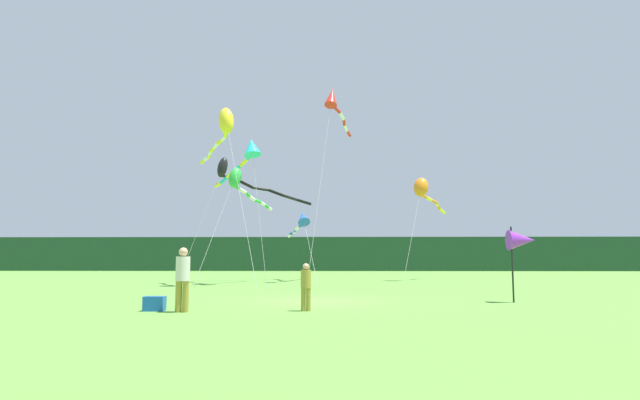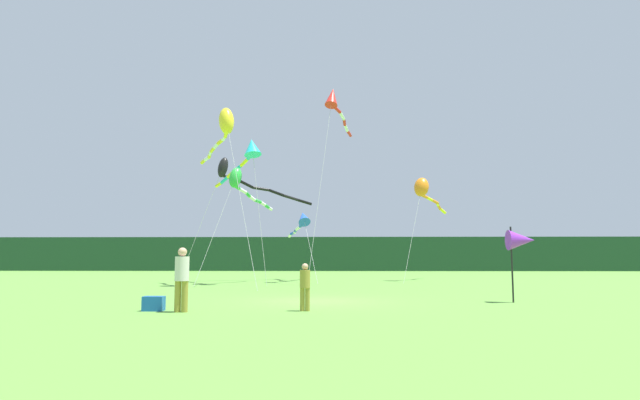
{
  "view_description": "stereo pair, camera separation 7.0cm",
  "coord_description": "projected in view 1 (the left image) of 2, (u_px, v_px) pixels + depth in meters",
  "views": [
    {
      "loc": [
        0.62,
        -18.75,
        1.49
      ],
      "look_at": [
        0.0,
        6.0,
        4.22
      ],
      "focal_mm": 29.72,
      "sensor_mm": 36.0,
      "label": 1
    },
    {
      "loc": [
        0.69,
        -18.75,
        1.49
      ],
      "look_at": [
        0.0,
        6.0,
        4.22
      ],
      "focal_mm": 29.72,
      "sensor_mm": 36.0,
      "label": 2
    }
  ],
  "objects": [
    {
      "name": "ground_plane",
      "position": [
        316.0,
        301.0,
        18.48
      ],
      "size": [
        120.0,
        120.0,
        0.0
      ],
      "primitive_type": "plane",
      "color": "#5B9338"
    },
    {
      "name": "person_adult",
      "position": [
        183.0,
        276.0,
        14.8
      ],
      "size": [
        0.39,
        0.39,
        1.79
      ],
      "color": "olive",
      "rests_on": "ground"
    },
    {
      "name": "kite_cyan",
      "position": [
        248.0,
        152.0,
        30.86
      ],
      "size": [
        4.25,
        6.0,
        8.47
      ],
      "color": "#B2B2B2",
      "rests_on": "ground"
    },
    {
      "name": "kite_red",
      "position": [
        334.0,
        102.0,
        33.88
      ],
      "size": [
        2.73,
        9.44,
        12.41
      ],
      "color": "#B2B2B2",
      "rests_on": "ground"
    },
    {
      "name": "kite_black",
      "position": [
        238.0,
        175.0,
        35.18
      ],
      "size": [
        7.99,
        5.33,
        8.16
      ],
      "color": "#B2B2B2",
      "rests_on": "ground"
    },
    {
      "name": "person_child",
      "position": [
        306.0,
        284.0,
        15.09
      ],
      "size": [
        0.3,
        0.3,
        1.35
      ],
      "color": "olive",
      "rests_on": "ground"
    },
    {
      "name": "kite_green",
      "position": [
        239.0,
        182.0,
        31.26
      ],
      "size": [
        3.27,
        6.97,
        6.89
      ],
      "color": "#B2B2B2",
      "rests_on": "ground"
    },
    {
      "name": "cooler_box",
      "position": [
        154.0,
        304.0,
        15.07
      ],
      "size": [
        0.58,
        0.36,
        0.41
      ],
      "primitive_type": "cube",
      "color": "#1959B2",
      "rests_on": "ground"
    },
    {
      "name": "kite_yellow",
      "position": [
        225.0,
        125.0,
        29.24
      ],
      "size": [
        4.75,
        7.66,
        9.88
      ],
      "color": "#B2B2B2",
      "rests_on": "ground"
    },
    {
      "name": "kite_blue",
      "position": [
        301.0,
        220.0,
        35.48
      ],
      "size": [
        2.43,
        7.34,
        4.82
      ],
      "color": "#B2B2B2",
      "rests_on": "ground"
    },
    {
      "name": "distant_treeline",
      "position": [
        328.0,
        254.0,
        63.42
      ],
      "size": [
        108.0,
        3.01,
        3.99
      ],
      "primitive_type": "cube",
      "color": "#1E4228",
      "rests_on": "ground"
    },
    {
      "name": "kite_orange",
      "position": [
        423.0,
        190.0,
        35.75
      ],
      "size": [
        4.2,
        7.38,
        7.02
      ],
      "color": "#B2B2B2",
      "rests_on": "ground"
    },
    {
      "name": "banner_flag_pole",
      "position": [
        521.0,
        241.0,
        18.14
      ],
      "size": [
        0.9,
        0.7,
        2.57
      ],
      "color": "black",
      "rests_on": "ground"
    }
  ]
}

